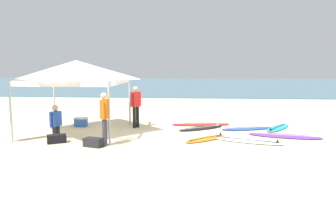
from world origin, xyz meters
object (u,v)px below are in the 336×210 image
object	(u,v)px
surfboard_purple	(285,136)
person_orange	(104,115)
surfboard_cyan	(277,128)
surfboard_black	(201,128)
gear_bag_by_pole	(57,139)
gear_bag_near_tent	(93,142)
person_red	(136,104)
canopy_tent	(76,70)
cooler_box	(81,122)
surfboard_blue	(247,128)
surfboard_white	(247,140)
surfboard_red	(201,124)
person_blue	(56,120)
surfboard_orange	(206,139)

from	to	relation	value
surfboard_purple	person_orange	world-z (taller)	person_orange
surfboard_cyan	surfboard_black	bearing A→B (deg)	-174.47
person_orange	gear_bag_by_pole	world-z (taller)	person_orange
gear_bag_near_tent	person_red	bearing A→B (deg)	76.16
canopy_tent	cooler_box	xyz separation A→B (m)	(-0.34, 1.21, -2.19)
surfboard_blue	surfboard_white	world-z (taller)	same
surfboard_red	gear_bag_by_pole	distance (m)	6.03
surfboard_cyan	gear_bag_near_tent	xyz separation A→B (m)	(-6.56, -3.43, 0.10)
surfboard_purple	surfboard_white	size ratio (longest dim) A/B	1.04
surfboard_white	surfboard_red	size ratio (longest dim) A/B	0.98
surfboard_red	cooler_box	distance (m)	5.10
surfboard_black	person_orange	size ratio (longest dim) A/B	1.20
surfboard_black	cooler_box	size ratio (longest dim) A/B	4.09
person_red	person_blue	world-z (taller)	person_red
surfboard_red	person_red	distance (m)	2.96
surfboard_red	gear_bag_by_pole	size ratio (longest dim) A/B	4.28
surfboard_black	person_blue	distance (m)	5.58
surfboard_purple	surfboard_white	world-z (taller)	same
surfboard_white	gear_bag_near_tent	size ratio (longest dim) A/B	4.21
surfboard_orange	surfboard_white	size ratio (longest dim) A/B	0.67
surfboard_black	surfboard_orange	xyz separation A→B (m)	(0.11, -1.89, 0.00)
surfboard_blue	person_blue	size ratio (longest dim) A/B	1.89
surfboard_white	surfboard_red	world-z (taller)	same
surfboard_black	surfboard_purple	world-z (taller)	same
surfboard_white	person_blue	world-z (taller)	person_blue
person_red	cooler_box	size ratio (longest dim) A/B	3.42
surfboard_black	surfboard_purple	distance (m)	3.21
surfboard_cyan	person_red	distance (m)	5.86
surfboard_blue	person_red	bearing A→B (deg)	-179.55
surfboard_orange	surfboard_white	bearing A→B (deg)	-6.04
canopy_tent	surfboard_orange	distance (m)	5.41
surfboard_orange	person_orange	distance (m)	3.56
canopy_tent	person_blue	bearing A→B (deg)	-112.47
canopy_tent	surfboard_orange	size ratio (longest dim) A/B	2.04
surfboard_black	gear_bag_by_pole	distance (m)	5.57
surfboard_blue	surfboard_purple	bearing A→B (deg)	-49.05
gear_bag_by_pole	person_red	bearing A→B (deg)	52.31
surfboard_orange	person_red	bearing A→B (deg)	145.35
surfboard_orange	person_red	world-z (taller)	person_red
person_orange	canopy_tent	bearing A→B (deg)	130.49
cooler_box	person_red	bearing A→B (deg)	-0.93
surfboard_cyan	cooler_box	world-z (taller)	cooler_box
surfboard_blue	surfboard_cyan	world-z (taller)	same
canopy_tent	surfboard_cyan	xyz separation A→B (m)	(7.79, 1.43, -2.35)
person_blue	person_red	bearing A→B (deg)	42.08
person_red	surfboard_white	bearing A→B (deg)	-26.52
surfboard_cyan	person_red	bearing A→B (deg)	-177.49
surfboard_orange	gear_bag_near_tent	size ratio (longest dim) A/B	2.82
surfboard_purple	person_blue	bearing A→B (deg)	-173.33
surfboard_cyan	person_blue	bearing A→B (deg)	-163.40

